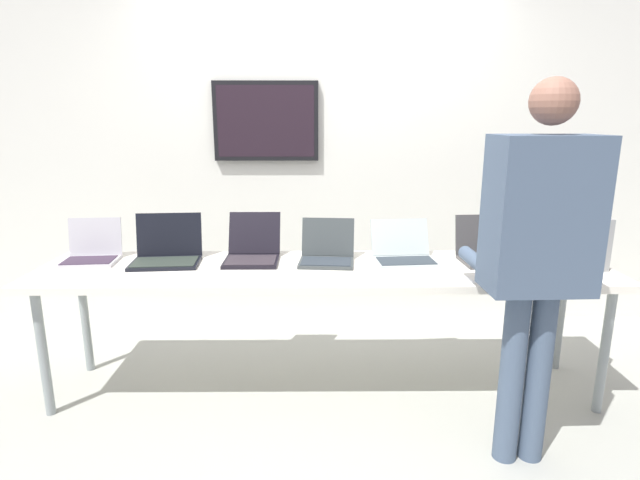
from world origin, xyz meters
The scene contains 12 objects.
ground centered at (0.00, 0.00, -0.02)m, with size 8.00×8.00×0.04m, color #9D9F96.
back_wall centered at (-0.01, 1.13, 1.25)m, with size 8.00×0.11×2.48m.
workbench centered at (0.00, 0.00, 0.71)m, with size 3.20×0.70×0.76m.
equipment_box centered at (1.36, 0.08, 0.90)m, with size 0.37×0.38×0.29m.
laptop_station_0 centered at (-1.36, 0.13, 0.81)m, with size 0.32×0.29×0.24m.
laptop_station_1 centered at (-0.91, 0.11, 0.82)m, with size 0.40×0.33×0.27m.
laptop_station_2 centered at (-0.42, 0.15, 0.82)m, with size 0.31×0.38×0.26m.
laptop_station_3 centered at (0.02, 0.11, 0.81)m, with size 0.33×0.32×0.24m.
laptop_station_4 centered at (0.46, 0.12, 0.81)m, with size 0.37×0.35×0.22m.
laptop_station_5 centered at (0.95, 0.12, 0.82)m, with size 0.32×0.31×0.25m.
person centered at (0.91, -0.62, 1.05)m, with size 0.45×0.59×1.74m.
paper_sheet centered at (0.64, -0.17, 0.76)m, with size 0.27×0.34×0.00m.
Camera 1 is at (-0.05, -2.72, 1.58)m, focal length 28.35 mm.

